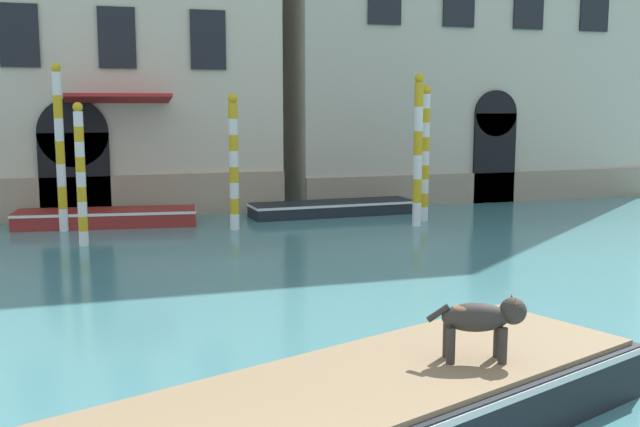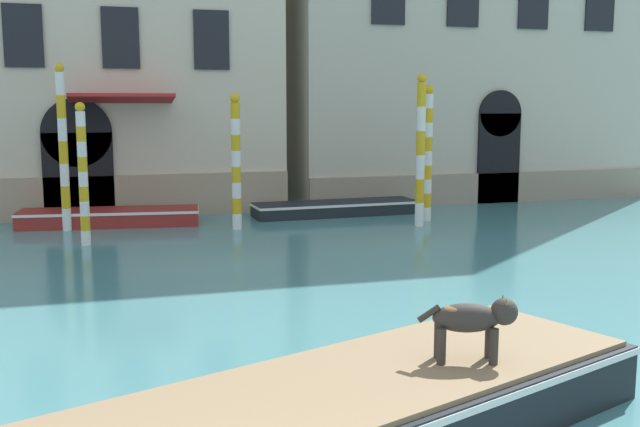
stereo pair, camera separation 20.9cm
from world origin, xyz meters
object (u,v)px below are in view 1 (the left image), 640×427
at_px(boat_moored_far, 332,208).
at_px(mooring_pole_4, 425,153).
at_px(mooring_pole_0, 234,161).
at_px(mooring_pole_2, 60,148).
at_px(mooring_pole_1, 81,174).
at_px(mooring_pole_3, 418,150).
at_px(boat_foreground, 351,414).
at_px(boat_moored_near_palazzo, 107,217).
at_px(dog_on_deck, 483,318).

bearing_deg(boat_moored_far, mooring_pole_4, -42.03).
height_order(mooring_pole_0, mooring_pole_2, mooring_pole_2).
bearing_deg(mooring_pole_1, mooring_pole_3, 2.11).
relative_size(mooring_pole_2, mooring_pole_4, 1.14).
distance_m(boat_foreground, boat_moored_far, 16.65).
bearing_deg(boat_moored_near_palazzo, mooring_pole_3, -10.10).
height_order(boat_foreground, mooring_pole_1, mooring_pole_1).
height_order(mooring_pole_1, mooring_pole_3, mooring_pole_3).
height_order(boat_moored_far, mooring_pole_4, mooring_pole_4).
distance_m(boat_moored_far, mooring_pole_0, 4.35).
bearing_deg(mooring_pole_2, mooring_pole_0, -13.75).
relative_size(dog_on_deck, boat_moored_far, 0.20).
bearing_deg(mooring_pole_1, mooring_pole_2, 102.70).
bearing_deg(boat_foreground, boat_moored_near_palazzo, 76.94).
xyz_separation_m(dog_on_deck, mooring_pole_2, (-4.98, 15.02, 1.16)).
relative_size(boat_moored_far, mooring_pole_4, 1.31).
xyz_separation_m(boat_moored_far, mooring_pole_0, (-3.56, -1.81, 1.73)).
relative_size(mooring_pole_1, mooring_pole_2, 0.77).
xyz_separation_m(mooring_pole_2, mooring_pole_3, (10.00, -2.14, -0.12)).
distance_m(boat_moored_near_palazzo, boat_moored_far, 7.08).
relative_size(boat_foreground, mooring_pole_3, 1.77).
xyz_separation_m(boat_foreground, mooring_pole_4, (7.29, 13.96, 1.71)).
relative_size(boat_foreground, boat_moored_far, 1.45).
height_order(mooring_pole_0, mooring_pole_3, mooring_pole_3).
xyz_separation_m(mooring_pole_1, mooring_pole_2, (-0.56, 2.48, 0.54)).
bearing_deg(mooring_pole_4, mooring_pole_0, 178.79).
xyz_separation_m(dog_on_deck, boat_moored_far, (3.30, 15.68, -0.99)).
relative_size(boat_moored_far, mooring_pole_2, 1.15).
bearing_deg(boat_foreground, dog_on_deck, -13.15).
bearing_deg(boat_foreground, mooring_pole_2, 81.56).
bearing_deg(boat_moored_near_palazzo, mooring_pole_2, -148.05).
height_order(dog_on_deck, mooring_pole_0, mooring_pole_0).
distance_m(mooring_pole_3, mooring_pole_4, 1.07).
xyz_separation_m(mooring_pole_1, mooring_pole_3, (9.44, 0.35, 0.41)).
height_order(dog_on_deck, mooring_pole_3, mooring_pole_3).
bearing_deg(mooring_pole_3, mooring_pole_1, -177.89).
relative_size(boat_moored_near_palazzo, mooring_pole_3, 1.20).
relative_size(boat_foreground, boat_moored_near_palazzo, 1.47).
bearing_deg(mooring_pole_1, dog_on_deck, -70.59).
bearing_deg(dog_on_deck, boat_moored_near_palazzo, 120.46).
distance_m(mooring_pole_0, mooring_pole_3, 5.38).
bearing_deg(dog_on_deck, mooring_pole_1, 126.22).
xyz_separation_m(boat_moored_near_palazzo, mooring_pole_2, (-1.19, -0.56, 2.12)).
height_order(mooring_pole_1, mooring_pole_2, mooring_pole_2).
distance_m(boat_foreground, mooring_pole_0, 14.24).
bearing_deg(dog_on_deck, boat_foreground, -155.56).
bearing_deg(mooring_pole_3, dog_on_deck, -111.32).
distance_m(dog_on_deck, mooring_pole_4, 14.88).
xyz_separation_m(dog_on_deck, mooring_pole_4, (5.65, 13.74, 0.88)).
bearing_deg(mooring_pole_3, mooring_pole_0, 169.48).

